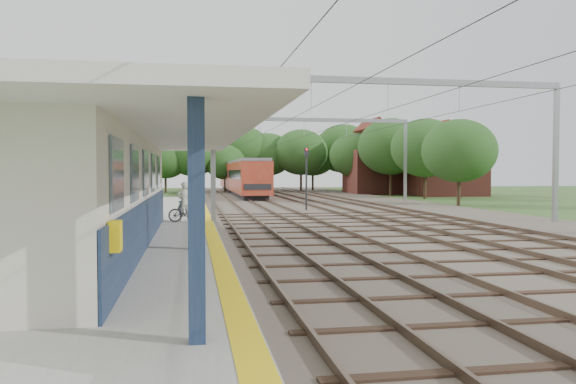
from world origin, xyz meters
TOP-DOWN VIEW (x-y plane):
  - ground at (0.00, 0.00)m, footprint 160.00×160.00m
  - ballast_bed at (4.00, 30.00)m, footprint 18.00×90.00m
  - platform at (-7.50, 14.00)m, footprint 5.00×52.00m
  - yellow_stripe at (-5.25, 14.00)m, footprint 0.45×52.00m
  - station_building at (-8.88, 7.00)m, footprint 3.41×18.00m
  - canopy at (-7.77, 6.00)m, footprint 6.40×20.00m
  - rail_tracks at (1.50, 30.00)m, footprint 11.80×88.00m
  - catenary_system at (3.39, 25.28)m, footprint 17.22×88.00m
  - tree_band at (3.84, 57.12)m, footprint 31.72×30.88m
  - house_near at (21.00, 46.00)m, footprint 7.00×6.12m
  - house_far at (16.00, 52.00)m, footprint 8.00×6.12m
  - person at (-6.28, 15.00)m, footprint 0.67×0.46m
  - bicycle at (-6.21, 14.87)m, footprint 1.57×0.50m
  - train at (-0.50, 53.50)m, footprint 2.76×34.36m
  - signal_post at (1.35, 25.07)m, footprint 0.29×0.26m

SIDE VIEW (x-z plane):
  - ground at x=0.00m, z-range 0.00..0.00m
  - ballast_bed at x=4.00m, z-range 0.00..0.10m
  - platform at x=-7.50m, z-range 0.00..0.35m
  - rail_tracks at x=1.50m, z-range 0.10..0.25m
  - yellow_stripe at x=-5.25m, z-range 0.35..0.36m
  - bicycle at x=-6.21m, z-range 0.35..1.28m
  - person at x=-6.28m, z-range 0.35..2.14m
  - train at x=-0.50m, z-range 0.22..3.85m
  - station_building at x=-8.88m, z-range 0.34..3.74m
  - signal_post at x=1.35m, z-range 0.48..4.60m
  - house_near at x=21.00m, z-range -0.96..6.93m
  - house_far at x=16.00m, z-range -1.09..7.56m
  - canopy at x=-7.77m, z-range 1.92..5.36m
  - tree_band at x=3.84m, z-range 0.51..9.33m
  - catenary_system at x=3.39m, z-range 2.01..9.01m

